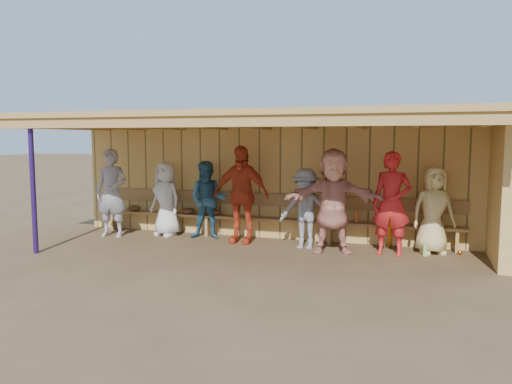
# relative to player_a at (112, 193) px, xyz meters

# --- Properties ---
(ground) EXTENTS (90.00, 90.00, 0.00)m
(ground) POSITION_rel_player_a_xyz_m (3.18, -0.34, -0.92)
(ground) COLOR brown
(ground) RESTS_ON ground
(player_a) EXTENTS (0.73, 0.53, 1.84)m
(player_a) POSITION_rel_player_a_xyz_m (0.00, 0.00, 0.00)
(player_a) COLOR #98969F
(player_a) RESTS_ON ground
(player_b) EXTENTS (0.88, 0.70, 1.56)m
(player_b) POSITION_rel_player_a_xyz_m (1.02, 0.46, -0.14)
(player_b) COLOR silver
(player_b) RESTS_ON ground
(player_c) EXTENTS (0.88, 0.74, 1.60)m
(player_c) POSITION_rel_player_a_xyz_m (1.98, 0.47, -0.12)
(player_c) COLOR #2F6483
(player_c) RESTS_ON ground
(player_d) EXTENTS (1.13, 0.49, 1.92)m
(player_d) POSITION_rel_player_a_xyz_m (2.77, 0.30, 0.04)
(player_d) COLOR red
(player_d) RESTS_ON ground
(player_e) EXTENTS (1.00, 0.60, 1.51)m
(player_e) POSITION_rel_player_a_xyz_m (4.09, 0.18, -0.17)
(player_e) COLOR gray
(player_e) RESTS_ON ground
(player_f) EXTENTS (1.83, 0.96, 1.89)m
(player_f) POSITION_rel_player_a_xyz_m (4.64, -0.02, 0.02)
(player_f) COLOR tan
(player_f) RESTS_ON ground
(player_g) EXTENTS (0.69, 0.48, 1.84)m
(player_g) POSITION_rel_player_a_xyz_m (5.65, 0.15, -0.00)
(player_g) COLOR red
(player_g) RESTS_ON ground
(player_h) EXTENTS (0.90, 0.75, 1.57)m
(player_h) POSITION_rel_player_a_xyz_m (6.35, 0.47, -0.14)
(player_h) COLOR #DDC37C
(player_h) RESTS_ON ground
(dugout_structure) EXTENTS (8.80, 3.20, 2.50)m
(dugout_structure) POSITION_rel_player_a_xyz_m (3.57, 0.34, 0.77)
(dugout_structure) COLOR tan
(dugout_structure) RESTS_ON ground
(bench) EXTENTS (7.60, 0.34, 0.93)m
(bench) POSITION_rel_player_a_xyz_m (3.18, 0.77, -0.39)
(bench) COLOR #A47946
(bench) RESTS_ON ground
(dugout_equipment) EXTENTS (6.91, 0.62, 0.80)m
(dugout_equipment) POSITION_rel_player_a_xyz_m (2.03, 0.64, -0.43)
(dugout_equipment) COLOR orange
(dugout_equipment) RESTS_ON ground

